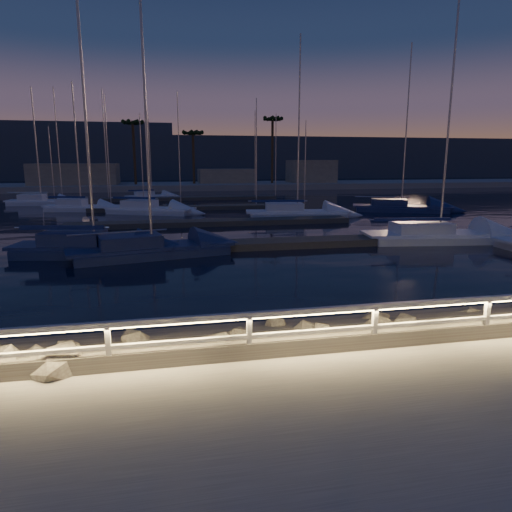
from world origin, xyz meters
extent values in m
plane|color=#B0AC9F|center=(0.00, 0.00, 0.00)|extent=(400.00, 400.00, 0.00)
cube|color=#B0AC9F|center=(0.00, -2.50, -0.10)|extent=(240.00, 5.00, 0.20)
cube|color=slate|center=(0.00, 1.50, -0.30)|extent=(240.00, 3.45, 1.29)
plane|color=black|center=(0.00, 80.00, -0.60)|extent=(320.00, 320.00, 0.00)
plane|color=black|center=(0.00, 0.00, -1.20)|extent=(400.00, 400.00, 0.00)
cube|color=white|center=(-5.00, 0.00, 0.50)|extent=(0.11, 0.11, 1.00)
cube|color=white|center=(-2.00, 0.00, 0.50)|extent=(0.11, 0.11, 1.00)
cube|color=white|center=(1.00, 0.00, 0.50)|extent=(0.11, 0.11, 1.00)
cube|color=white|center=(4.00, 0.00, 0.50)|extent=(0.11, 0.11, 1.00)
cube|color=white|center=(0.00, 0.00, 1.00)|extent=(44.00, 0.12, 0.12)
cube|color=white|center=(0.00, 0.00, 0.50)|extent=(44.00, 0.09, 0.09)
cube|color=#E7C667|center=(0.00, -0.02, 0.92)|extent=(44.00, 0.04, 0.03)
sphere|color=slate|center=(-4.65, 1.30, -0.17)|extent=(0.81, 0.81, 0.81)
sphere|color=slate|center=(-7.17, 0.56, -0.02)|extent=(1.07, 1.07, 1.07)
sphere|color=slate|center=(-5.85, 1.72, -0.26)|extent=(0.91, 0.91, 0.91)
sphere|color=slate|center=(4.42, 1.78, -0.28)|extent=(0.98, 0.98, 0.98)
sphere|color=slate|center=(-4.82, 1.03, -0.12)|extent=(0.94, 0.94, 0.94)
cube|color=#5A544A|center=(0.00, 16.00, -0.40)|extent=(22.00, 2.00, 0.40)
cube|color=#5A544A|center=(0.00, 26.00, -0.40)|extent=(22.00, 2.00, 0.40)
cube|color=#5A544A|center=(0.00, 38.00, -0.40)|extent=(22.00, 2.00, 0.40)
cube|color=#5A544A|center=(0.00, 50.00, -0.40)|extent=(22.00, 2.00, 0.40)
cube|color=#B0AC9F|center=(0.00, 74.00, -0.20)|extent=(160.00, 14.00, 1.20)
cube|color=gray|center=(-18.00, 74.00, 1.80)|extent=(14.00, 8.00, 4.00)
cube|color=gray|center=(8.00, 75.00, 1.30)|extent=(10.00, 6.00, 3.00)
cube|color=gray|center=(24.00, 74.00, 2.10)|extent=(8.00, 7.00, 4.60)
cylinder|color=brown|center=(-8.00, 72.00, 5.65)|extent=(0.44, 0.44, 10.50)
cylinder|color=brown|center=(2.00, 73.00, 4.90)|extent=(0.44, 0.44, 9.00)
cylinder|color=brown|center=(16.00, 72.00, 6.15)|extent=(0.44, 0.44, 11.50)
cube|color=#323E4E|center=(0.00, 130.00, 4.00)|extent=(220.00, 30.00, 14.00)
cube|color=navy|center=(-4.39, 14.74, -0.45)|extent=(8.23, 4.31, 0.56)
cube|color=navy|center=(-4.39, 14.74, -0.09)|extent=(8.78, 4.08, 0.15)
cube|color=navy|center=(-5.45, 14.50, 0.27)|extent=(3.41, 2.60, 0.67)
cylinder|color=#A9A9AE|center=(-4.39, 14.74, 6.82)|extent=(0.12, 0.12, 13.61)
cylinder|color=#A9A9AE|center=(-5.98, 14.37, 0.78)|extent=(4.79, 1.18, 0.08)
cube|color=navy|center=(-7.35, 15.59, -0.45)|extent=(8.26, 4.07, 0.62)
cube|color=navy|center=(-7.35, 15.59, -0.06)|extent=(8.84, 3.80, 0.17)
cube|color=navy|center=(-8.43, 15.79, 0.33)|extent=(3.39, 2.52, 0.73)
cylinder|color=#A9A9AE|center=(-7.35, 15.59, 6.92)|extent=(0.13, 0.13, 13.73)
cylinder|color=#A9A9AE|center=(-8.97, 15.90, 0.90)|extent=(4.87, 1.01, 0.09)
cube|color=white|center=(7.97, 29.42, -0.45)|extent=(8.72, 4.11, 0.60)
cube|color=white|center=(7.97, 29.42, -0.07)|extent=(9.34, 3.81, 0.16)
cube|color=white|center=(6.82, 29.61, 0.32)|extent=(3.55, 2.59, 0.71)
cylinder|color=#A9A9AE|center=(7.97, 29.42, 7.31)|extent=(0.13, 0.13, 14.54)
cylinder|color=#A9A9AE|center=(6.25, 29.70, 0.87)|extent=(5.18, 0.93, 0.09)
cube|color=white|center=(13.02, 15.67, -0.45)|extent=(8.97, 4.00, 0.58)
cube|color=white|center=(13.02, 15.67, -0.08)|extent=(9.63, 3.67, 0.16)
cube|color=white|center=(11.82, 15.83, 0.29)|extent=(3.63, 2.59, 0.69)
cylinder|color=#A9A9AE|center=(13.02, 15.67, 7.55)|extent=(0.13, 0.13, 15.05)
cylinder|color=#A9A9AE|center=(11.23, 15.91, 0.82)|extent=(5.38, 0.80, 0.08)
cube|color=white|center=(-11.68, 38.81, -0.45)|extent=(7.08, 3.89, 0.57)
cube|color=white|center=(-11.68, 38.81, -0.09)|extent=(7.54, 3.71, 0.16)
cube|color=white|center=(-12.58, 39.05, 0.28)|extent=(2.96, 2.30, 0.68)
cylinder|color=#A9A9AE|center=(-11.68, 38.81, 5.86)|extent=(0.12, 0.12, 11.69)
cylinder|color=#A9A9AE|center=(-13.04, 39.17, 0.80)|extent=(4.09, 1.16, 0.08)
cube|color=white|center=(-4.86, 34.94, -0.45)|extent=(8.20, 5.63, 0.61)
cube|color=white|center=(-4.86, 34.94, -0.06)|extent=(8.63, 5.54, 0.17)
cube|color=white|center=(-5.85, 35.39, 0.33)|extent=(3.58, 3.04, 0.72)
cylinder|color=#A9A9AE|center=(-4.86, 34.94, 6.84)|extent=(0.13, 0.13, 13.58)
cylinder|color=#A9A9AE|center=(-6.34, 35.62, 0.88)|extent=(4.48, 2.12, 0.09)
cube|color=navy|center=(19.48, 31.99, -0.45)|extent=(9.10, 6.05, 0.58)
cube|color=navy|center=(19.48, 31.99, -0.08)|extent=(9.59, 5.93, 0.16)
cube|color=navy|center=(18.37, 32.46, 0.29)|extent=(3.95, 3.31, 0.69)
cylinder|color=#A9A9AE|center=(19.48, 31.99, 7.54)|extent=(0.13, 0.13, 15.04)
cylinder|color=#A9A9AE|center=(17.82, 32.70, 0.82)|extent=(5.01, 2.20, 0.08)
cube|color=white|center=(-17.16, 46.41, -0.45)|extent=(7.22, 3.19, 0.59)
cube|color=white|center=(-17.16, 46.41, -0.07)|extent=(7.76, 2.92, 0.16)
cube|color=white|center=(-18.13, 46.53, 0.30)|extent=(2.91, 2.07, 0.70)
cylinder|color=#A9A9AE|center=(-17.16, 46.41, 6.10)|extent=(0.13, 0.13, 12.13)
cylinder|color=#A9A9AE|center=(-18.61, 46.59, 0.84)|extent=(4.34, 0.63, 0.09)
cube|color=white|center=(-5.17, 52.60, -0.45)|extent=(6.36, 3.87, 0.47)
cube|color=white|center=(-5.17, 52.60, -0.15)|extent=(6.74, 3.75, 0.13)
cube|color=white|center=(-5.96, 52.32, 0.15)|extent=(2.71, 2.19, 0.56)
cylinder|color=#A9A9AE|center=(-5.17, 52.60, 5.17)|extent=(0.10, 0.10, 10.48)
cylinder|color=#A9A9AE|center=(-6.36, 52.19, 0.58)|extent=(3.59, 1.29, 0.07)
camera|label=1|loc=(-3.78, -9.37, 4.32)|focal=32.00mm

